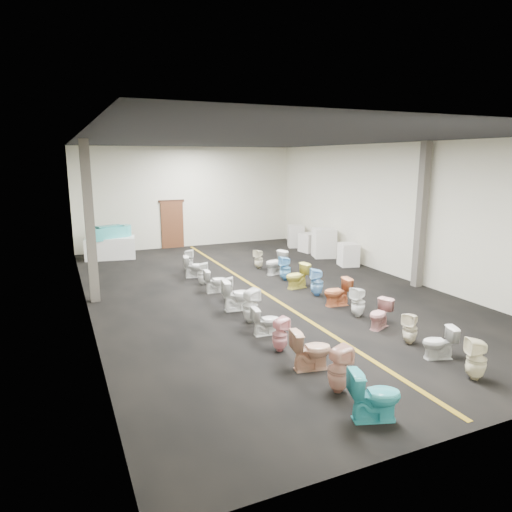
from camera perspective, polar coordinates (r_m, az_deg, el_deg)
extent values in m
plane|color=black|center=(14.05, 0.66, -4.37)|extent=(16.00, 16.00, 0.00)
plane|color=black|center=(13.48, 0.70, 14.31)|extent=(16.00, 16.00, 0.00)
plane|color=beige|center=(21.08, -8.45, 7.26)|extent=(10.00, 0.00, 10.00)
plane|color=beige|center=(7.24, 28.02, -3.21)|extent=(10.00, 0.00, 10.00)
plane|color=beige|center=(12.39, -20.90, 3.27)|extent=(0.00, 16.00, 16.00)
plane|color=beige|center=(16.29, 16.98, 5.48)|extent=(0.00, 16.00, 16.00)
cube|color=#856613|center=(14.04, 0.66, -4.35)|extent=(0.12, 15.60, 0.01)
cube|color=#562D19|center=(20.96, -10.42, 3.87)|extent=(1.00, 0.10, 2.10)
cube|color=#331C11|center=(20.85, -10.53, 6.78)|extent=(1.15, 0.08, 0.10)
cube|color=#59544C|center=(13.39, -20.08, 3.94)|extent=(0.25, 0.25, 4.50)
cube|color=#59544C|center=(15.02, 19.97, 4.76)|extent=(0.25, 0.25, 4.50)
cube|color=white|center=(19.37, -17.75, 0.96)|extent=(2.06, 1.26, 0.86)
cube|color=#3FB7B6|center=(19.27, -17.86, 2.77)|extent=(1.35, 1.01, 0.50)
cylinder|color=#3FB7B6|center=(19.03, -19.50, 2.55)|extent=(0.66, 0.66, 0.50)
cylinder|color=#3FB7B6|center=(19.52, -16.27, 2.98)|extent=(0.66, 0.66, 0.50)
cube|color=teal|center=(19.24, -17.90, 3.36)|extent=(1.09, 0.76, 0.20)
cube|color=silver|center=(17.54, 11.47, 0.17)|extent=(0.80, 0.80, 0.86)
cube|color=white|center=(18.92, 8.49, 1.64)|extent=(1.08, 1.08, 1.18)
cube|color=silver|center=(19.94, 6.67, 1.68)|extent=(0.82, 0.82, 0.81)
cube|color=silver|center=(20.95, 5.01, 2.48)|extent=(0.90, 0.90, 0.99)
imported|color=teal|center=(7.57, 14.63, -16.49)|extent=(0.91, 0.69, 0.82)
imported|color=#D79D89|center=(8.22, 10.30, -13.78)|extent=(0.42, 0.41, 0.84)
imported|color=tan|center=(8.98, 6.90, -11.53)|extent=(0.85, 0.57, 0.80)
imported|color=pink|center=(9.71, 3.00, -9.78)|extent=(0.40, 0.39, 0.73)
imported|color=white|center=(10.58, 1.21, -8.09)|extent=(0.68, 0.42, 0.66)
imported|color=white|center=(11.30, -0.69, -6.23)|extent=(0.48, 0.48, 0.86)
imported|color=white|center=(12.21, -2.34, -4.88)|extent=(0.87, 0.55, 0.84)
imported|color=white|center=(13.08, -3.58, -4.09)|extent=(0.41, 0.41, 0.68)
imported|color=white|center=(13.87, -5.07, -3.12)|extent=(0.72, 0.45, 0.70)
imported|color=white|center=(14.73, -6.66, -2.18)|extent=(0.43, 0.42, 0.73)
imported|color=silver|center=(15.68, -7.69, -1.29)|extent=(0.81, 0.56, 0.76)
imported|color=white|center=(16.59, -8.45, -0.52)|extent=(0.47, 0.47, 0.79)
imported|color=#EFE6C0|center=(9.43, 25.84, -11.52)|extent=(0.48, 0.47, 0.80)
imported|color=silver|center=(10.08, 21.91, -10.02)|extent=(0.75, 0.57, 0.68)
imported|color=#F6EACE|center=(10.61, 18.70, -8.56)|extent=(0.43, 0.42, 0.71)
imported|color=#D08F8E|center=(11.34, 15.25, -7.03)|extent=(0.78, 0.62, 0.70)
imported|color=white|center=(11.98, 12.66, -5.64)|extent=(0.43, 0.42, 0.78)
imported|color=#CB6B3E|center=(12.76, 10.12, -4.46)|extent=(0.80, 0.51, 0.77)
imported|color=#7FBFF1|center=(13.57, 7.63, -3.26)|extent=(0.48, 0.47, 0.83)
imported|color=#E5D756|center=(14.29, 5.17, -2.52)|extent=(0.80, 0.51, 0.77)
imported|color=#70BCEF|center=(15.16, 3.68, -1.55)|extent=(0.41, 0.40, 0.82)
imported|color=silver|center=(15.96, 2.49, -0.84)|extent=(0.89, 0.64, 0.82)
imported|color=beige|center=(16.79, 0.34, -0.38)|extent=(0.42, 0.42, 0.71)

